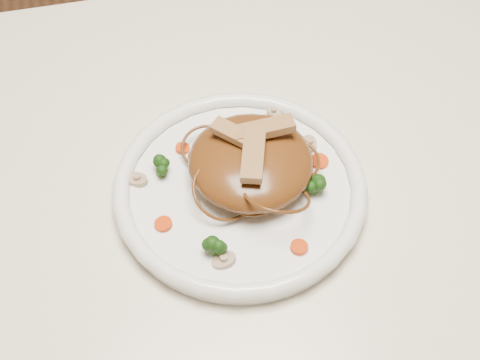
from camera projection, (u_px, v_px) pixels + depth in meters
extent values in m
cube|color=beige|center=(253.00, 188.00, 0.78)|extent=(1.20, 0.80, 0.04)
cylinder|color=brown|center=(454.00, 123.00, 1.35)|extent=(0.06, 0.06, 0.71)
cylinder|color=white|center=(240.00, 191.00, 0.74)|extent=(0.39, 0.39, 0.02)
ellipsoid|color=#583110|center=(251.00, 161.00, 0.73)|extent=(0.19, 0.19, 0.05)
cube|color=#B07D53|center=(264.00, 129.00, 0.71)|extent=(0.07, 0.03, 0.01)
cube|color=#B07D53|center=(237.00, 135.00, 0.71)|extent=(0.06, 0.06, 0.01)
cube|color=#B07D53|center=(253.00, 154.00, 0.69)|extent=(0.05, 0.08, 0.01)
cylinder|color=red|center=(263.00, 135.00, 0.78)|extent=(0.02, 0.02, 0.00)
cylinder|color=red|center=(163.00, 224.00, 0.70)|extent=(0.02, 0.02, 0.00)
cylinder|color=red|center=(319.00, 161.00, 0.76)|extent=(0.03, 0.03, 0.00)
cylinder|color=red|center=(183.00, 148.00, 0.77)|extent=(0.02, 0.02, 0.00)
cylinder|color=red|center=(299.00, 247.00, 0.68)|extent=(0.02, 0.02, 0.00)
cylinder|color=tan|center=(224.00, 260.00, 0.67)|extent=(0.03, 0.03, 0.01)
cylinder|color=tan|center=(309.00, 144.00, 0.77)|extent=(0.03, 0.03, 0.01)
cylinder|color=tan|center=(138.00, 180.00, 0.74)|extent=(0.04, 0.04, 0.01)
cylinder|color=tan|center=(274.00, 113.00, 0.80)|extent=(0.03, 0.03, 0.01)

